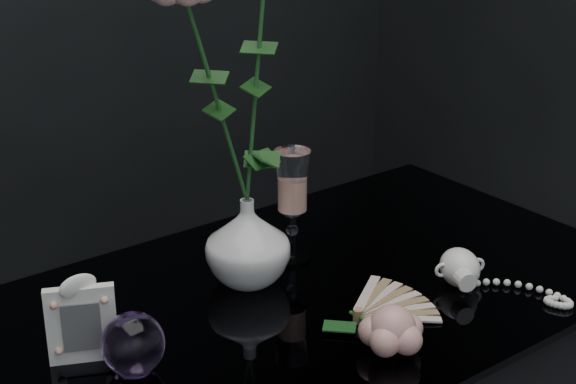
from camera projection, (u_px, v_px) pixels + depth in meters
vase at (248, 241)px, 1.28m from camera, size 0.15×0.15×0.13m
wine_glass at (292, 207)px, 1.33m from camera, size 0.07×0.07×0.18m
picture_frame at (81, 318)px, 1.08m from camera, size 0.11×0.10×0.12m
paperweight at (133, 344)px, 1.07m from camera, size 0.10×0.10×0.08m
paper_fan at (358, 315)px, 1.19m from camera, size 0.26×0.22×0.02m
loose_rose at (392, 329)px, 1.11m from camera, size 0.17×0.21×0.06m
pearl_jar at (460, 266)px, 1.28m from camera, size 0.25×0.26×0.06m
roses at (234, 60)px, 1.16m from camera, size 0.21×0.10×0.44m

